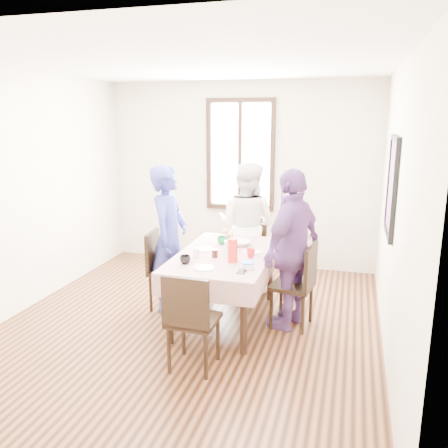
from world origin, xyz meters
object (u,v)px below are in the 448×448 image
Objects in this scene: chair_near at (194,320)px; person_left at (169,238)px; dining_table at (225,287)px; person_far at (247,226)px; chair_left at (169,270)px; person_right at (292,249)px; chair_right at (292,285)px; chair_far at (247,254)px.

person_left is (-0.71, 1.18, 0.39)m from chair_near.
person_far is at bearing 90.00° from dining_table.
chair_left is 0.54× the size of person_left.
chair_near is 1.43m from person_left.
dining_table is 1.65× the size of chair_left.
dining_table is at bearing -63.83° from person_right.
chair_near is 0.54× the size of person_left.
person_left is (-1.43, 0.09, 0.39)m from chair_right.
chair_far is 1.00× the size of chair_near.
chair_near is 0.55× the size of person_far.
dining_table is at bearing -102.49° from person_left.
chair_far is at bearing -39.54° from person_left.
dining_table is at bearing 73.15° from chair_left.
chair_near is at bearing -90.00° from dining_table.
person_right is (0.71, 0.05, 0.48)m from dining_table.
chair_near reaches higher than dining_table.
person_far reaches higher than chair_left.
person_left reaches higher than chair_right.
person_far is (0.00, 2.05, 0.37)m from chair_near.
chair_near is (0.73, -1.18, 0.00)m from chair_left.
chair_left is 0.39m from person_left.
dining_table is 1.04m from chair_near.
dining_table is 1.65× the size of chair_far.
person_left is at bearing -71.45° from person_right.
person_right is (1.41, -0.09, 0.01)m from person_left.
person_far is (-0.73, 0.97, 0.37)m from chair_right.
person_right reaches higher than chair_right.
chair_near is (0.00, -2.07, 0.00)m from chair_far.
dining_table is 1.04m from chair_far.
chair_right is at bearing 112.36° from person_right.
chair_right is at bearing 130.74° from chair_far.
person_right is (0.71, -0.99, 0.40)m from chair_far.
chair_left and chair_right have the same top height.
person_right is at bearing -95.01° from person_left.
chair_far is 0.37m from person_far.
dining_table is 0.86m from person_left.
person_left is 1.13m from person_far.
chair_right is at bearing 138.39° from person_far.
person_right is at bearing 98.64° from chair_right.
chair_right is 1.27m from person_far.
chair_right is (0.73, 0.05, 0.08)m from dining_table.
chair_far is 0.53× the size of person_right.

